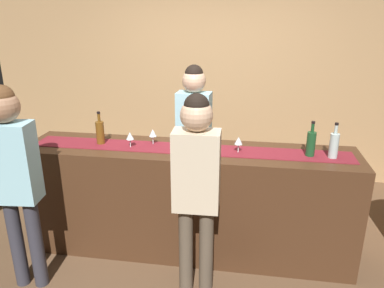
{
  "coord_description": "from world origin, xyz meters",
  "views": [
    {
      "loc": [
        0.52,
        -3.04,
        2.16
      ],
      "look_at": [
        0.03,
        0.0,
        1.07
      ],
      "focal_mm": 35.11,
      "sensor_mm": 36.0,
      "label": 1
    }
  ],
  "objects_px": {
    "wine_bottle_clear": "(334,145)",
    "customer_sipping": "(196,179)",
    "customer_browsing": "(14,170)",
    "potted_plant_tall": "(7,153)",
    "wine_bottle_green": "(311,143)",
    "wine_glass_near_customer": "(153,133)",
    "wine_glass_far_end": "(130,136)",
    "wine_bottle_amber": "(100,132)",
    "bartender": "(194,128)",
    "wine_glass_mid_counter": "(239,141)"
  },
  "relations": [
    {
      "from": "bartender",
      "to": "potted_plant_tall",
      "type": "bearing_deg",
      "value": 1.59
    },
    {
      "from": "wine_glass_far_end",
      "to": "bartender",
      "type": "xyz_separation_m",
      "value": [
        0.47,
        0.62,
        -0.09
      ]
    },
    {
      "from": "customer_browsing",
      "to": "potted_plant_tall",
      "type": "bearing_deg",
      "value": 122.3
    },
    {
      "from": "wine_glass_mid_counter",
      "to": "wine_glass_far_end",
      "type": "xyz_separation_m",
      "value": [
        -0.95,
        -0.02,
        0.0
      ]
    },
    {
      "from": "wine_bottle_green",
      "to": "customer_sipping",
      "type": "distance_m",
      "value": 1.05
    },
    {
      "from": "wine_bottle_green",
      "to": "wine_glass_near_customer",
      "type": "bearing_deg",
      "value": 176.7
    },
    {
      "from": "wine_bottle_green",
      "to": "potted_plant_tall",
      "type": "bearing_deg",
      "value": 168.23
    },
    {
      "from": "wine_glass_far_end",
      "to": "wine_glass_near_customer",
      "type": "bearing_deg",
      "value": 32.52
    },
    {
      "from": "customer_sipping",
      "to": "potted_plant_tall",
      "type": "bearing_deg",
      "value": 151.13
    },
    {
      "from": "wine_glass_far_end",
      "to": "customer_browsing",
      "type": "distance_m",
      "value": 0.96
    },
    {
      "from": "wine_bottle_green",
      "to": "customer_sipping",
      "type": "relative_size",
      "value": 0.18
    },
    {
      "from": "wine_bottle_amber",
      "to": "bartender",
      "type": "xyz_separation_m",
      "value": [
        0.77,
        0.57,
        -0.1
      ]
    },
    {
      "from": "wine_bottle_clear",
      "to": "customer_browsing",
      "type": "bearing_deg",
      "value": -164.42
    },
    {
      "from": "wine_bottle_amber",
      "to": "wine_bottle_clear",
      "type": "bearing_deg",
      "value": -0.98
    },
    {
      "from": "wine_glass_mid_counter",
      "to": "customer_browsing",
      "type": "bearing_deg",
      "value": -157.71
    },
    {
      "from": "wine_bottle_clear",
      "to": "wine_glass_far_end",
      "type": "distance_m",
      "value": 1.72
    },
    {
      "from": "wine_bottle_clear",
      "to": "wine_glass_mid_counter",
      "type": "xyz_separation_m",
      "value": [
        -0.77,
        0.0,
        -0.01
      ]
    },
    {
      "from": "customer_browsing",
      "to": "potted_plant_tall",
      "type": "distance_m",
      "value": 1.8
    },
    {
      "from": "wine_glass_near_customer",
      "to": "wine_glass_mid_counter",
      "type": "distance_m",
      "value": 0.78
    },
    {
      "from": "wine_glass_far_end",
      "to": "potted_plant_tall",
      "type": "bearing_deg",
      "value": 157.71
    },
    {
      "from": "wine_bottle_green",
      "to": "customer_sipping",
      "type": "bearing_deg",
      "value": -146.92
    },
    {
      "from": "wine_glass_near_customer",
      "to": "wine_bottle_amber",
      "type": "bearing_deg",
      "value": -172.92
    },
    {
      "from": "customer_sipping",
      "to": "potted_plant_tall",
      "type": "xyz_separation_m",
      "value": [
        -2.43,
        1.26,
        -0.42
      ]
    },
    {
      "from": "wine_bottle_clear",
      "to": "customer_sipping",
      "type": "xyz_separation_m",
      "value": [
        -1.05,
        -0.55,
        -0.12
      ]
    },
    {
      "from": "wine_glass_near_customer",
      "to": "wine_glass_mid_counter",
      "type": "height_order",
      "value": "same"
    },
    {
      "from": "wine_bottle_amber",
      "to": "customer_sipping",
      "type": "distance_m",
      "value": 1.14
    },
    {
      "from": "wine_bottle_amber",
      "to": "customer_sipping",
      "type": "xyz_separation_m",
      "value": [
        0.96,
        -0.59,
        -0.12
      ]
    },
    {
      "from": "wine_glass_mid_counter",
      "to": "potted_plant_tall",
      "type": "xyz_separation_m",
      "value": [
        -2.71,
        0.7,
        -0.54
      ]
    },
    {
      "from": "wine_bottle_amber",
      "to": "wine_glass_near_customer",
      "type": "relative_size",
      "value": 2.1
    },
    {
      "from": "wine_bottle_green",
      "to": "wine_glass_mid_counter",
      "type": "distance_m",
      "value": 0.59
    },
    {
      "from": "wine_glass_near_customer",
      "to": "customer_sipping",
      "type": "height_order",
      "value": "customer_sipping"
    },
    {
      "from": "wine_glass_near_customer",
      "to": "customer_browsing",
      "type": "bearing_deg",
      "value": -138.79
    },
    {
      "from": "wine_glass_far_end",
      "to": "customer_sipping",
      "type": "xyz_separation_m",
      "value": [
        0.67,
        -0.53,
        -0.12
      ]
    },
    {
      "from": "customer_browsing",
      "to": "potted_plant_tall",
      "type": "height_order",
      "value": "customer_browsing"
    },
    {
      "from": "wine_glass_near_customer",
      "to": "wine_glass_far_end",
      "type": "bearing_deg",
      "value": -147.48
    },
    {
      "from": "customer_browsing",
      "to": "potted_plant_tall",
      "type": "relative_size",
      "value": 1.67
    },
    {
      "from": "bartender",
      "to": "wine_bottle_clear",
      "type": "bearing_deg",
      "value": 158.37
    },
    {
      "from": "customer_sipping",
      "to": "bartender",
      "type": "bearing_deg",
      "value": 98.04
    },
    {
      "from": "wine_glass_mid_counter",
      "to": "wine_glass_near_customer",
      "type": "bearing_deg",
      "value": 173.16
    },
    {
      "from": "wine_glass_near_customer",
      "to": "wine_glass_far_end",
      "type": "xyz_separation_m",
      "value": [
        -0.18,
        -0.11,
        0.0
      ]
    },
    {
      "from": "bartender",
      "to": "wine_glass_near_customer",
      "type": "bearing_deg",
      "value": 63.94
    },
    {
      "from": "wine_bottle_clear",
      "to": "customer_sipping",
      "type": "distance_m",
      "value": 1.2
    },
    {
      "from": "wine_bottle_green",
      "to": "wine_bottle_amber",
      "type": "bearing_deg",
      "value": 179.38
    },
    {
      "from": "wine_glass_mid_counter",
      "to": "wine_glass_far_end",
      "type": "relative_size",
      "value": 1.0
    },
    {
      "from": "wine_bottle_green",
      "to": "customer_browsing",
      "type": "relative_size",
      "value": 0.18
    },
    {
      "from": "wine_bottle_green",
      "to": "customer_browsing",
      "type": "height_order",
      "value": "customer_browsing"
    },
    {
      "from": "wine_glass_mid_counter",
      "to": "bartender",
      "type": "xyz_separation_m",
      "value": [
        -0.47,
        0.6,
        -0.09
      ]
    },
    {
      "from": "wine_bottle_clear",
      "to": "potted_plant_tall",
      "type": "relative_size",
      "value": 0.3
    },
    {
      "from": "customer_browsing",
      "to": "potted_plant_tall",
      "type": "xyz_separation_m",
      "value": [
        -1.06,
        1.38,
        -0.45
      ]
    },
    {
      "from": "wine_bottle_amber",
      "to": "wine_glass_near_customer",
      "type": "xyz_separation_m",
      "value": [
        0.47,
        0.06,
        -0.01
      ]
    }
  ]
}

